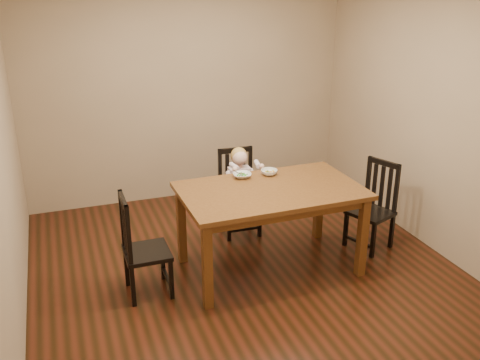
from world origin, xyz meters
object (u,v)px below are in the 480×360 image
object	(u,v)px
dining_table	(270,198)
chair_right	(373,207)
bowl_peas	(242,175)
bowl_veg	(269,172)
toddler	(240,183)
chair_left	(141,248)
chair_child	(238,193)

from	to	relation	value
dining_table	chair_right	distance (m)	1.23
bowl_peas	bowl_veg	bearing A→B (deg)	-3.69
dining_table	toddler	world-z (taller)	toddler
chair_right	bowl_peas	distance (m)	1.44
chair_left	toddler	bearing A→B (deg)	124.76
bowl_peas	bowl_veg	xyz separation A→B (m)	(0.28, -0.02, 0.00)
dining_table	bowl_veg	bearing A→B (deg)	69.75
dining_table	chair_child	size ratio (longest dim) A/B	1.80
toddler	bowl_veg	bearing A→B (deg)	107.82
chair_left	bowl_veg	world-z (taller)	chair_left
chair_left	chair_child	bearing A→B (deg)	126.19
toddler	bowl_peas	xyz separation A→B (m)	(-0.14, -0.46, 0.27)
chair_left	toddler	xyz separation A→B (m)	(1.22, 0.86, 0.13)
bowl_peas	dining_table	bearing A→B (deg)	-67.35
chair_child	bowl_peas	distance (m)	0.67
chair_child	chair_left	world-z (taller)	chair_left
chair_right	bowl_veg	size ratio (longest dim) A/B	5.61
dining_table	bowl_veg	distance (m)	0.39
chair_left	chair_right	bearing A→B (deg)	92.18
dining_table	chair_right	size ratio (longest dim) A/B	1.83
chair_right	toddler	xyz separation A→B (m)	(-1.20, 0.76, 0.14)
chair_child	toddler	bearing A→B (deg)	90.00
chair_child	chair_right	world-z (taller)	chair_child
bowl_veg	dining_table	bearing A→B (deg)	-110.25
dining_table	bowl_peas	xyz separation A→B (m)	(-0.15, 0.36, 0.12)
toddler	bowl_peas	size ratio (longest dim) A/B	2.97
bowl_peas	chair_right	bearing A→B (deg)	-12.23
dining_table	toddler	distance (m)	0.84
bowl_peas	chair_left	bearing A→B (deg)	-160.15
chair_child	chair_right	xyz separation A→B (m)	(1.20, -0.80, -0.01)
chair_child	bowl_veg	bearing A→B (deg)	106.30
chair_left	toddler	distance (m)	1.50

